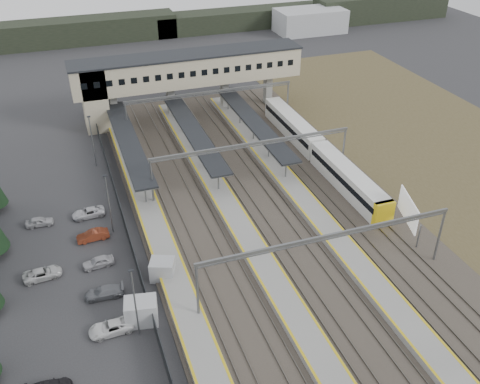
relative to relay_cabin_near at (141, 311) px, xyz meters
name	(u,v)px	position (x,y,z in m)	size (l,w,h in m)	color
ground	(197,267)	(7.40, 6.34, -1.31)	(220.00, 220.00, 0.00)	#2B2B2D
car_park	(87,346)	(-5.54, -2.01, -0.72)	(10.47, 44.58, 1.26)	#BAB9BF
lampposts	(120,244)	(-0.60, 7.59, 3.02)	(0.50, 53.25, 8.07)	slate
fence	(131,246)	(0.90, 11.34, -0.31)	(0.08, 90.00, 2.00)	#26282B
relay_cabin_near	(141,311)	(0.00, 0.00, 0.00)	(3.53, 2.85, 2.63)	#A9ABAF
relay_cabin_far	(163,270)	(3.39, 5.72, -0.13)	(3.20, 2.96, 2.37)	#A9ABAF
rail_corridor	(258,225)	(16.74, 11.34, -1.03)	(34.00, 90.00, 0.92)	#38322B
canopies	(193,130)	(14.40, 33.34, 2.61)	(23.10, 30.00, 3.28)	black
footbridge	(173,74)	(15.10, 48.34, 6.62)	(40.40, 6.40, 11.20)	beige
gantries	(286,190)	(19.40, 9.34, 4.68)	(28.40, 62.28, 7.17)	slate
train	(319,152)	(31.40, 23.97, 0.58)	(2.65, 36.76, 3.33)	silver
billboard	(408,211)	(32.88, 3.61, 2.36)	(1.91, 6.12, 5.44)	slate
treeline_far	(190,24)	(31.21, 98.62, 1.63)	(170.00, 19.00, 7.00)	black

